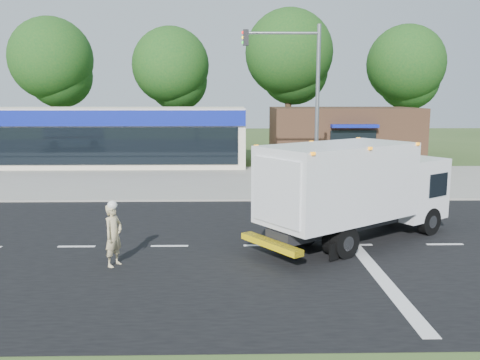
# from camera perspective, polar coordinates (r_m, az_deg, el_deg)

# --- Properties ---
(ground) EXTENTS (120.00, 120.00, 0.00)m
(ground) POSITION_cam_1_polar(r_m,az_deg,el_deg) (16.65, 2.49, -7.40)
(ground) COLOR #385123
(ground) RESTS_ON ground
(road_asphalt) EXTENTS (60.00, 14.00, 0.02)m
(road_asphalt) POSITION_cam_1_polar(r_m,az_deg,el_deg) (16.65, 2.49, -7.38)
(road_asphalt) COLOR black
(road_asphalt) RESTS_ON ground
(sidewalk) EXTENTS (60.00, 2.40, 0.12)m
(sidewalk) POSITION_cam_1_polar(r_m,az_deg,el_deg) (24.59, 1.28, -1.72)
(sidewalk) COLOR gray
(sidewalk) RESTS_ON ground
(parking_apron) EXTENTS (60.00, 9.00, 0.02)m
(parking_apron) POSITION_cam_1_polar(r_m,az_deg,el_deg) (30.31, 0.81, 0.31)
(parking_apron) COLOR gray
(parking_apron) RESTS_ON ground
(lane_markings) EXTENTS (55.20, 7.00, 0.01)m
(lane_markings) POSITION_cam_1_polar(r_m,az_deg,el_deg) (15.51, 7.85, -8.69)
(lane_markings) COLOR silver
(lane_markings) RESTS_ON road_asphalt
(ems_box_truck) EXTENTS (7.49, 6.21, 3.33)m
(ems_box_truck) POSITION_cam_1_polar(r_m,az_deg,el_deg) (17.05, 12.78, -0.58)
(ems_box_truck) COLOR black
(ems_box_truck) RESTS_ON ground
(emergency_worker) EXTENTS (0.68, 0.78, 1.91)m
(emergency_worker) POSITION_cam_1_polar(r_m,az_deg,el_deg) (14.93, -14.02, -5.92)
(emergency_worker) COLOR #C8B585
(emergency_worker) RESTS_ON ground
(retail_strip_mall) EXTENTS (18.00, 6.20, 4.00)m
(retail_strip_mall) POSITION_cam_1_polar(r_m,az_deg,el_deg) (36.81, -13.70, 4.80)
(retail_strip_mall) COLOR beige
(retail_strip_mall) RESTS_ON ground
(brown_storefront) EXTENTS (10.00, 6.70, 4.00)m
(brown_storefront) POSITION_cam_1_polar(r_m,az_deg,el_deg) (36.88, 11.47, 4.87)
(brown_storefront) COLOR #382316
(brown_storefront) RESTS_ON ground
(traffic_signal_pole) EXTENTS (3.51, 0.25, 8.00)m
(traffic_signal_pole) POSITION_cam_1_polar(r_m,az_deg,el_deg) (23.75, 7.15, 9.62)
(traffic_signal_pole) COLOR gray
(traffic_signal_pole) RESTS_ON ground
(background_trees) EXTENTS (36.77, 7.39, 12.10)m
(background_trees) POSITION_cam_1_polar(r_m,az_deg,el_deg) (44.14, -0.94, 12.77)
(background_trees) COLOR #332114
(background_trees) RESTS_ON ground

